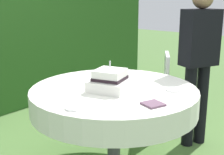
{
  "coord_description": "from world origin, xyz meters",
  "views": [
    {
      "loc": [
        -1.95,
        -1.6,
        1.54
      ],
      "look_at": [
        -0.03,
        -0.01,
        0.88
      ],
      "focal_mm": 50.69,
      "sensor_mm": 36.0,
      "label": 1
    }
  ],
  "objects_px": {
    "serving_plate_far": "(74,108)",
    "napkin_stack": "(153,104)",
    "wedding_cake": "(110,81)",
    "standing_person": "(199,57)",
    "garden_chair": "(157,84)",
    "cake_table": "(114,100)",
    "serving_plate_near": "(173,90)"
  },
  "relations": [
    {
      "from": "serving_plate_far",
      "to": "napkin_stack",
      "type": "relative_size",
      "value": 0.89
    },
    {
      "from": "wedding_cake",
      "to": "serving_plate_far",
      "type": "bearing_deg",
      "value": -169.51
    },
    {
      "from": "standing_person",
      "to": "serving_plate_far",
      "type": "bearing_deg",
      "value": 172.98
    },
    {
      "from": "garden_chair",
      "to": "napkin_stack",
      "type": "bearing_deg",
      "value": -149.7
    },
    {
      "from": "garden_chair",
      "to": "standing_person",
      "type": "height_order",
      "value": "standing_person"
    },
    {
      "from": "wedding_cake",
      "to": "garden_chair",
      "type": "bearing_deg",
      "value": 12.3
    },
    {
      "from": "serving_plate_far",
      "to": "standing_person",
      "type": "height_order",
      "value": "standing_person"
    },
    {
      "from": "cake_table",
      "to": "garden_chair",
      "type": "xyz_separation_m",
      "value": [
        1.08,
        0.24,
        -0.14
      ]
    },
    {
      "from": "napkin_stack",
      "to": "garden_chair",
      "type": "relative_size",
      "value": 0.15
    },
    {
      "from": "cake_table",
      "to": "napkin_stack",
      "type": "bearing_deg",
      "value": -106.89
    },
    {
      "from": "cake_table",
      "to": "serving_plate_far",
      "type": "xyz_separation_m",
      "value": [
        -0.55,
        -0.1,
        0.11
      ]
    },
    {
      "from": "napkin_stack",
      "to": "cake_table",
      "type": "bearing_deg",
      "value": 73.11
    },
    {
      "from": "cake_table",
      "to": "wedding_cake",
      "type": "distance_m",
      "value": 0.19
    },
    {
      "from": "cake_table",
      "to": "garden_chair",
      "type": "relative_size",
      "value": 1.56
    },
    {
      "from": "wedding_cake",
      "to": "serving_plate_far",
      "type": "relative_size",
      "value": 3.07
    },
    {
      "from": "napkin_stack",
      "to": "standing_person",
      "type": "relative_size",
      "value": 0.08
    },
    {
      "from": "serving_plate_near",
      "to": "serving_plate_far",
      "type": "bearing_deg",
      "value": 159.14
    },
    {
      "from": "wedding_cake",
      "to": "standing_person",
      "type": "relative_size",
      "value": 0.23
    },
    {
      "from": "cake_table",
      "to": "napkin_stack",
      "type": "height_order",
      "value": "napkin_stack"
    },
    {
      "from": "cake_table",
      "to": "wedding_cake",
      "type": "xyz_separation_m",
      "value": [
        -0.07,
        -0.01,
        0.18
      ]
    },
    {
      "from": "garden_chair",
      "to": "cake_table",
      "type": "bearing_deg",
      "value": -167.47
    },
    {
      "from": "serving_plate_far",
      "to": "napkin_stack",
      "type": "xyz_separation_m",
      "value": [
        0.41,
        -0.37,
        0.0
      ]
    },
    {
      "from": "serving_plate_near",
      "to": "garden_chair",
      "type": "bearing_deg",
      "value": 38.51
    },
    {
      "from": "napkin_stack",
      "to": "garden_chair",
      "type": "xyz_separation_m",
      "value": [
        1.22,
        0.72,
        -0.25
      ]
    },
    {
      "from": "serving_plate_near",
      "to": "cake_table",
      "type": "bearing_deg",
      "value": 122.43
    },
    {
      "from": "serving_plate_near",
      "to": "napkin_stack",
      "type": "distance_m",
      "value": 0.41
    },
    {
      "from": "serving_plate_near",
      "to": "napkin_stack",
      "type": "relative_size",
      "value": 0.97
    },
    {
      "from": "serving_plate_near",
      "to": "wedding_cake",
      "type": "bearing_deg",
      "value": 129.21
    },
    {
      "from": "wedding_cake",
      "to": "standing_person",
      "type": "distance_m",
      "value": 1.08
    },
    {
      "from": "wedding_cake",
      "to": "serving_plate_near",
      "type": "distance_m",
      "value": 0.52
    },
    {
      "from": "serving_plate_near",
      "to": "garden_chair",
      "type": "xyz_separation_m",
      "value": [
        0.82,
        0.65,
        -0.25
      ]
    },
    {
      "from": "wedding_cake",
      "to": "cake_table",
      "type": "bearing_deg",
      "value": 8.49
    }
  ]
}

